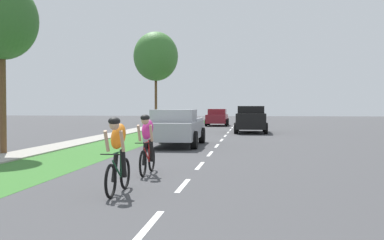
# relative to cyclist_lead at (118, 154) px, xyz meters

# --- Properties ---
(ground_plane) EXTENTS (120.00, 120.00, 0.00)m
(ground_plane) POSITION_rel_cyclist_lead_xyz_m (1.18, 12.90, -0.81)
(ground_plane) COLOR #424244
(grass_verge) EXTENTS (2.83, 70.00, 0.01)m
(grass_verge) POSITION_rel_cyclist_lead_xyz_m (-3.54, 12.90, -0.81)
(grass_verge) COLOR #38722D
(grass_verge) RESTS_ON ground_plane
(sidewalk_concrete) EXTENTS (1.45, 70.00, 0.10)m
(sidewalk_concrete) POSITION_rel_cyclist_lead_xyz_m (-5.68, 12.90, -0.81)
(sidewalk_concrete) COLOR #9E998E
(sidewalk_concrete) RESTS_ON ground_plane
(lane_markings_center) EXTENTS (0.12, 54.30, 0.01)m
(lane_markings_center) POSITION_rel_cyclist_lead_xyz_m (1.18, 16.90, -0.81)
(lane_markings_center) COLOR white
(lane_markings_center) RESTS_ON ground_plane
(cyclist_lead) EXTENTS (0.42, 1.72, 1.58)m
(cyclist_lead) POSITION_rel_cyclist_lead_xyz_m (0.00, 0.00, 0.00)
(cyclist_lead) COLOR black
(cyclist_lead) RESTS_ON ground_plane
(cyclist_trailing) EXTENTS (0.42, 1.72, 1.58)m
(cyclist_trailing) POSITION_rel_cyclist_lead_xyz_m (-0.00, 2.73, 0.00)
(cyclist_trailing) COLOR black
(cyclist_trailing) RESTS_ON ground_plane
(pickup_silver) EXTENTS (2.22, 5.10, 1.64)m
(pickup_silver) POSITION_rel_cyclist_lead_xyz_m (-0.62, 11.37, 0.02)
(pickup_silver) COLOR #A5A8AD
(pickup_silver) RESTS_ON ground_plane
(suv_black) EXTENTS (2.15, 4.70, 1.79)m
(suv_black) POSITION_rel_cyclist_lead_xyz_m (2.71, 22.24, 0.14)
(suv_black) COLOR black
(suv_black) RESTS_ON ground_plane
(sedan_maroon) EXTENTS (1.98, 4.30, 1.52)m
(sedan_maroon) POSITION_rel_cyclist_lead_xyz_m (-0.33, 32.87, -0.04)
(sedan_maroon) COLOR maroon
(sedan_maroon) RESTS_ON ground_plane
(street_tree_near) EXTENTS (2.64, 2.64, 6.41)m
(street_tree_near) POSITION_rel_cyclist_lead_xyz_m (-6.42, 6.99, 4.11)
(street_tree_near) COLOR brown
(street_tree_near) RESTS_ON ground_plane
(street_tree_far) EXTENTS (4.25, 4.25, 8.87)m
(street_tree_far) POSITION_rel_cyclist_lead_xyz_m (-6.32, 34.42, 5.70)
(street_tree_far) COLOR brown
(street_tree_far) RESTS_ON ground_plane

